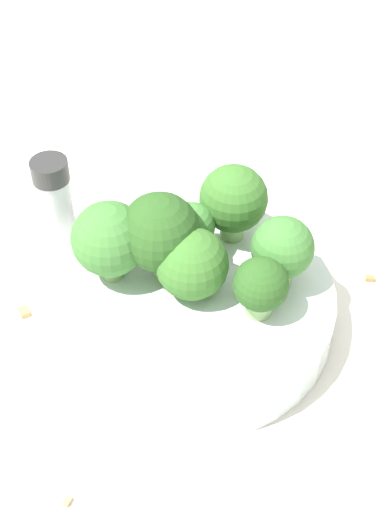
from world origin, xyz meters
name	(u,v)px	position (x,y,z in m)	size (l,w,h in m)	color
ground_plane	(192,321)	(0.00, 0.00, 0.00)	(3.00, 3.00, 0.00)	silver
bowl	(192,306)	(0.00, 0.00, 0.02)	(0.21, 0.21, 0.03)	silver
broccoli_floret_0	(259,290)	(-0.05, 0.00, 0.06)	(0.04, 0.04, 0.05)	#8EB770
broccoli_floret_1	(195,268)	(0.00, 0.00, 0.06)	(0.05, 0.05, 0.05)	#8EB770
broccoli_floret_2	(110,240)	(0.06, 0.01, 0.07)	(0.06, 0.06, 0.07)	#84AD66
broccoli_floret_3	(282,250)	(-0.06, -0.03, 0.07)	(0.05, 0.05, 0.06)	#84AD66
broccoli_floret_4	(233,200)	(-0.01, -0.07, 0.07)	(0.05, 0.05, 0.07)	#84AD66
broccoli_floret_5	(191,227)	(0.02, -0.04, 0.06)	(0.04, 0.04, 0.05)	#7A9E5B
broccoli_floret_6	(160,233)	(0.03, -0.01, 0.08)	(0.06, 0.06, 0.07)	#8EB770
pepper_shaker	(55,200)	(0.14, -0.04, 0.04)	(0.03, 0.03, 0.08)	#B2B7BC
almond_crumb_0	(370,277)	(-0.12, -0.10, 0.00)	(0.01, 0.01, 0.01)	olive
almond_crumb_1	(24,310)	(0.12, 0.05, 0.00)	(0.01, 0.01, 0.01)	#AD7F4C
almond_crumb_2	(67,500)	(0.01, 0.17, 0.00)	(0.01, 0.00, 0.01)	tan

